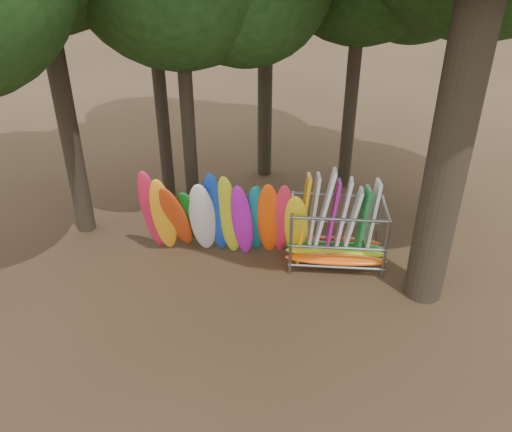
{
  "coord_description": "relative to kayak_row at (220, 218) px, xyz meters",
  "views": [
    {
      "loc": [
        1.37,
        -11.32,
        8.47
      ],
      "look_at": [
        0.23,
        1.5,
        1.4
      ],
      "focal_mm": 35.0,
      "sensor_mm": 36.0,
      "label": 1
    }
  ],
  "objects": [
    {
      "name": "ground",
      "position": [
        0.8,
        -1.25,
        -1.41
      ],
      "size": [
        120.0,
        120.0,
        0.0
      ],
      "primitive_type": "plane",
      "color": "#47331E",
      "rests_on": "ground"
    },
    {
      "name": "lake",
      "position": [
        0.8,
        58.75,
        -1.41
      ],
      "size": [
        160.0,
        160.0,
        0.0
      ],
      "primitive_type": "plane",
      "color": "gray",
      "rests_on": "ground"
    },
    {
      "name": "kayak_row",
      "position": [
        0.0,
        0.0,
        0.0
      ],
      "size": [
        4.99,
        2.21,
        3.22
      ],
      "color": "#CB1D41",
      "rests_on": "ground"
    },
    {
      "name": "storage_rack",
      "position": [
        3.41,
        0.18,
        -0.5
      ],
      "size": [
        2.99,
        1.55,
        2.92
      ],
      "color": "slate",
      "rests_on": "ground"
    }
  ]
}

